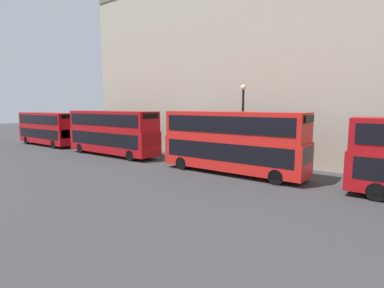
# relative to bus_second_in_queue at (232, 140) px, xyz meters

# --- Properties ---
(bus_second_in_queue) EXTENTS (2.59, 10.88, 4.56)m
(bus_second_in_queue) POSITION_rel_bus_second_in_queue_xyz_m (0.00, 0.00, 0.00)
(bus_second_in_queue) COLOR red
(bus_second_in_queue) RESTS_ON ground
(bus_third_in_queue) EXTENTS (2.59, 11.06, 4.46)m
(bus_third_in_queue) POSITION_rel_bus_second_in_queue_xyz_m (0.00, 13.72, -0.05)
(bus_third_in_queue) COLOR #A80F14
(bus_third_in_queue) RESTS_ON ground
(bus_trailing) EXTENTS (2.59, 10.01, 4.10)m
(bus_trailing) POSITION_rel_bus_second_in_queue_xyz_m (0.00, 26.42, -0.24)
(bus_trailing) COLOR #A80F14
(bus_trailing) RESTS_ON ground
(street_lamp) EXTENTS (0.44, 0.44, 6.59)m
(street_lamp) POSITION_rel_bus_second_in_queue_xyz_m (1.80, 0.11, 1.56)
(street_lamp) COLOR black
(street_lamp) RESTS_ON ground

